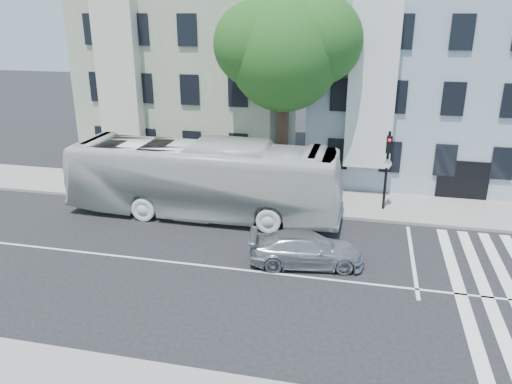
% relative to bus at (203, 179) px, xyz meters
% --- Properties ---
extents(ground, '(120.00, 120.00, 0.00)m').
position_rel_bus_xyz_m(ground, '(3.31, -5.10, -1.87)').
color(ground, black).
rests_on(ground, ground).
extents(sidewalk_far, '(80.00, 4.00, 0.15)m').
position_rel_bus_xyz_m(sidewalk_far, '(3.31, 2.90, -1.80)').
color(sidewalk_far, gray).
rests_on(sidewalk_far, ground).
extents(building_left, '(12.00, 10.00, 11.00)m').
position_rel_bus_xyz_m(building_left, '(-3.69, 9.90, 3.63)').
color(building_left, '#9A9F85').
rests_on(building_left, ground).
extents(building_right, '(12.00, 10.00, 11.00)m').
position_rel_bus_xyz_m(building_right, '(10.31, 9.90, 3.63)').
color(building_right, '#92A1AE').
rests_on(building_right, ground).
extents(street_tree, '(7.30, 5.90, 11.10)m').
position_rel_bus_xyz_m(street_tree, '(3.37, 3.63, 5.96)').
color(street_tree, '#2D2116').
rests_on(street_tree, ground).
extents(bus, '(3.23, 13.46, 3.74)m').
position_rel_bus_xyz_m(bus, '(0.00, 0.00, 0.00)').
color(bus, silver).
rests_on(bus, ground).
extents(sedan, '(2.55, 4.78, 1.32)m').
position_rel_bus_xyz_m(sedan, '(5.61, -4.07, -1.21)').
color(sedan, '#B6B7BE').
rests_on(sedan, ground).
extents(hedge, '(8.51, 2.37, 0.70)m').
position_rel_bus_xyz_m(hedge, '(-0.76, 1.70, -1.37)').
color(hedge, '#1C561C').
rests_on(hedge, sidewalk_far).
extents(traffic_signal, '(0.43, 0.53, 4.13)m').
position_rel_bus_xyz_m(traffic_signal, '(8.67, 2.29, 0.80)').
color(traffic_signal, black).
rests_on(traffic_signal, ground).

